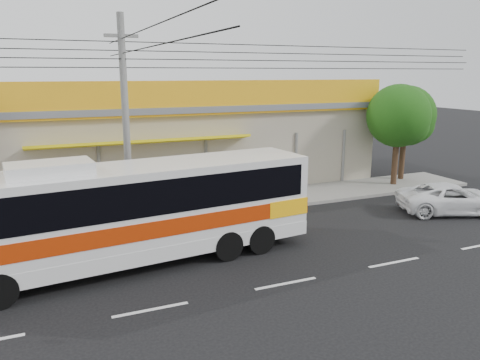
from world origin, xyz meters
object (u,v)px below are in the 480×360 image
Objects in this scene: coach_bus at (141,207)px; white_car at (452,199)px; utility_pole at (122,53)px; tree_far at (407,117)px; tree_near at (400,118)px.

white_car is at bearing -4.68° from coach_bus.
utility_pole is at bearing 80.01° from coach_bus.
tree_far is at bearing -1.23° from white_car.
tree_far reaches higher than coach_bus.
white_car is 0.84× the size of tree_near.
tree_far is (1.26, 0.87, -0.07)m from tree_near.
coach_bus is 15.77m from tree_near.
utility_pole is 16.28m from tree_far.
tree_near is (1.12, 4.87, 3.07)m from white_car.
utility_pole reaches higher than white_car.
tree_near is at bearing 8.41° from white_car.
white_car is 0.86× the size of tree_far.
utility_pole is (0.26, 3.62, 4.82)m from coach_bus.
coach_bus is 2.15× the size of tree_near.
coach_bus is 17.24m from tree_far.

